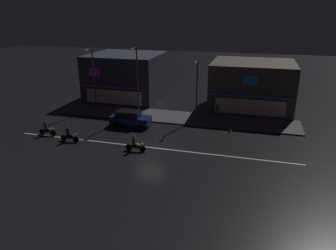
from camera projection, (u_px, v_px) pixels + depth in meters
ground_plane at (149, 147)px, 29.59m from camera, size 140.00×140.00×0.00m
lane_divider_stripe at (149, 147)px, 29.59m from camera, size 26.87×0.16×0.01m
sidewalk_far at (173, 117)px, 37.63m from camera, size 28.28×4.49×0.14m
storefront_left_block at (126, 76)px, 44.80m from camera, size 9.55×9.12×6.21m
storefront_center_block at (252, 85)px, 40.45m from camera, size 9.94×8.69×5.85m
streetlamp_west at (93, 74)px, 38.88m from camera, size 0.44×1.64×7.56m
streetlamp_mid at (137, 77)px, 36.38m from camera, size 0.44×1.64×7.94m
streetlamp_east at (197, 84)px, 35.39m from camera, size 0.44×1.64×6.75m
pedestrian_on_sidewalk at (217, 111)px, 36.66m from camera, size 0.41×0.41×1.82m
parked_car_near_kerb at (130, 118)px, 34.79m from camera, size 4.30×1.98×1.67m
motorcycle_lead at (69, 135)px, 30.73m from camera, size 1.90×0.60×1.52m
motorcycle_following at (135, 144)px, 28.66m from camera, size 1.90×0.60×1.52m
motorcycle_opposite_lane at (47, 129)px, 32.27m from camera, size 1.90×0.60×1.52m
traffic_cone at (230, 130)px, 33.11m from camera, size 0.36×0.36×0.55m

